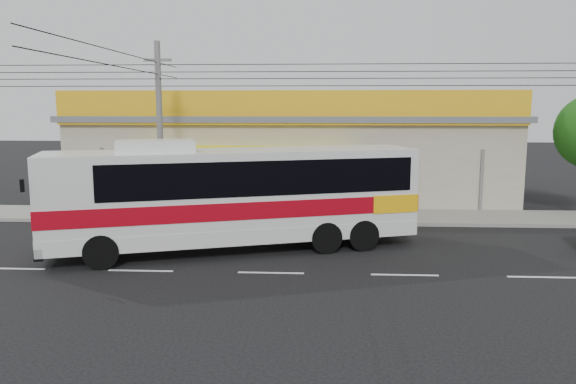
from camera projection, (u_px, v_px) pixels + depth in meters
name	position (u px, v px, depth m)	size (l,w,h in m)	color
ground	(277.00, 252.00, 19.39)	(120.00, 120.00, 0.00)	black
sidewalk	(287.00, 216.00, 25.30)	(30.00, 3.20, 0.15)	gray
lane_markings	(271.00, 273.00, 16.92)	(50.00, 0.12, 0.01)	silver
storefront_building	(292.00, 156.00, 30.42)	(22.60, 9.20, 5.70)	#A89F88
coach_bus	(240.00, 191.00, 19.33)	(12.78, 6.41, 3.87)	silver
motorbike_red	(66.00, 206.00, 24.44)	(0.69, 1.99, 1.05)	maroon
motorbike_dark	(169.00, 204.00, 24.90)	(0.50, 1.77, 1.07)	black
utility_pole	(158.00, 74.00, 22.85)	(34.00, 14.00, 7.59)	slate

